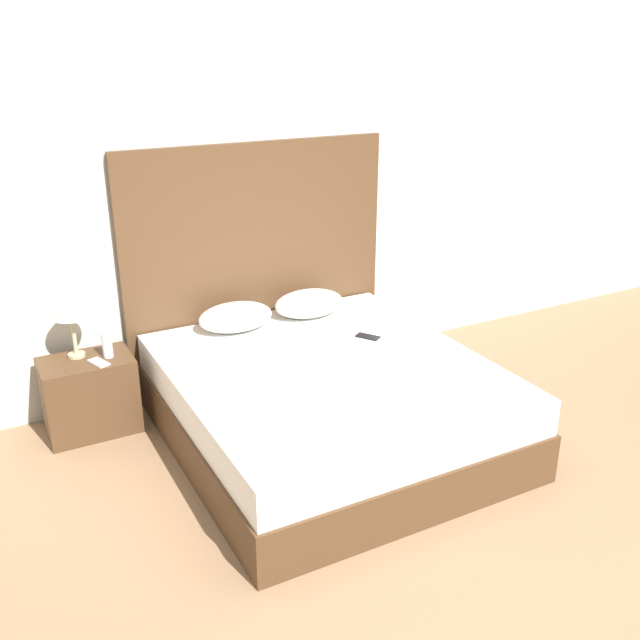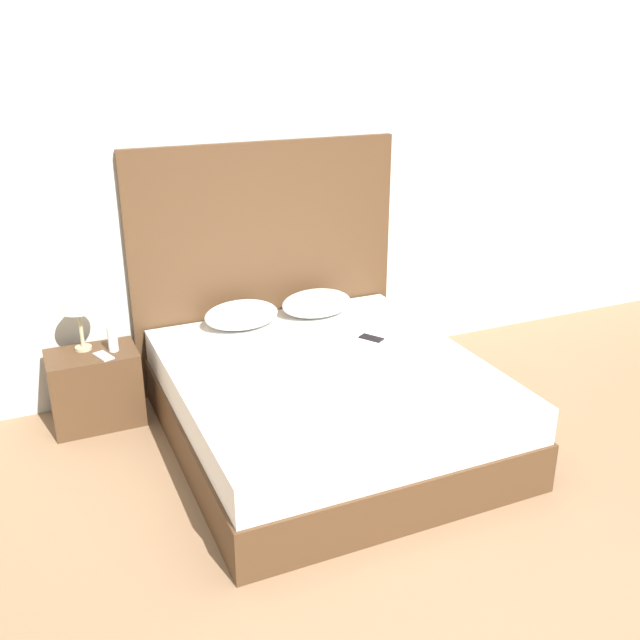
{
  "view_description": "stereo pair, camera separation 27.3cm",
  "coord_description": "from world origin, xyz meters",
  "px_view_note": "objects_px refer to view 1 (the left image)",
  "views": [
    {
      "loc": [
        -1.82,
        -1.88,
        2.3
      ],
      "look_at": [
        -0.0,
        1.53,
        0.75
      ],
      "focal_mm": 40.0,
      "sensor_mm": 36.0,
      "label": 1
    },
    {
      "loc": [
        -1.57,
        -2.0,
        2.3
      ],
      "look_at": [
        -0.0,
        1.53,
        0.75
      ],
      "focal_mm": 40.0,
      "sensor_mm": 36.0,
      "label": 2
    }
  ],
  "objects_px": {
    "nightstand": "(90,395)",
    "phone_on_nightstand": "(99,363)",
    "phone_on_bed": "(368,337)",
    "bed": "(328,403)",
    "table_lamp": "(70,307)"
  },
  "relations": [
    {
      "from": "phone_on_bed",
      "to": "phone_on_nightstand",
      "type": "height_order",
      "value": "phone_on_bed"
    },
    {
      "from": "phone_on_bed",
      "to": "phone_on_nightstand",
      "type": "relative_size",
      "value": 1.0
    },
    {
      "from": "bed",
      "to": "phone_on_bed",
      "type": "distance_m",
      "value": 0.55
    },
    {
      "from": "table_lamp",
      "to": "phone_on_nightstand",
      "type": "xyz_separation_m",
      "value": [
        0.1,
        -0.16,
        -0.32
      ]
    },
    {
      "from": "nightstand",
      "to": "phone_on_nightstand",
      "type": "distance_m",
      "value": 0.27
    },
    {
      "from": "bed",
      "to": "nightstand",
      "type": "xyz_separation_m",
      "value": [
        -1.24,
        0.79,
        -0.01
      ]
    },
    {
      "from": "phone_on_bed",
      "to": "phone_on_nightstand",
      "type": "xyz_separation_m",
      "value": [
        -1.6,
        0.46,
        -0.02
      ]
    },
    {
      "from": "phone_on_bed",
      "to": "table_lamp",
      "type": "xyz_separation_m",
      "value": [
        -1.69,
        0.62,
        0.3
      ]
    },
    {
      "from": "bed",
      "to": "phone_on_bed",
      "type": "relative_size",
      "value": 12.02
    },
    {
      "from": "phone_on_nightstand",
      "to": "nightstand",
      "type": "bearing_deg",
      "value": 125.38
    },
    {
      "from": "bed",
      "to": "nightstand",
      "type": "bearing_deg",
      "value": 147.5
    },
    {
      "from": "bed",
      "to": "phone_on_nightstand",
      "type": "bearing_deg",
      "value": 149.24
    },
    {
      "from": "nightstand",
      "to": "table_lamp",
      "type": "bearing_deg",
      "value": 115.18
    },
    {
      "from": "nightstand",
      "to": "table_lamp",
      "type": "distance_m",
      "value": 0.57
    },
    {
      "from": "phone_on_bed",
      "to": "bed",
      "type": "bearing_deg",
      "value": -150.21
    }
  ]
}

